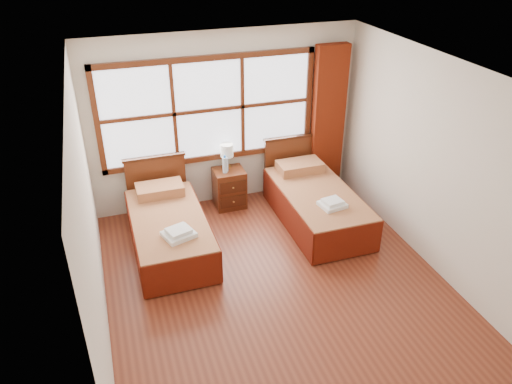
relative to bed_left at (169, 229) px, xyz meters
name	(u,v)px	position (x,y,z in m)	size (l,w,h in m)	color
floor	(277,284)	(1.10, -1.20, -0.28)	(4.50, 4.50, 0.00)	brown
ceiling	(282,74)	(1.10, -1.20, 2.32)	(4.50, 4.50, 0.00)	white
wall_back	(225,120)	(1.10, 1.05, 1.02)	(4.00, 4.00, 0.00)	silver
wall_left	(89,222)	(-0.90, -1.20, 1.02)	(4.50, 4.50, 0.00)	silver
wall_right	(435,166)	(3.10, -1.20, 1.02)	(4.50, 4.50, 0.00)	silver
window	(209,110)	(0.85, 1.01, 1.22)	(3.16, 0.06, 1.56)	white
curtain	(328,119)	(2.70, 0.91, 0.89)	(0.50, 0.16, 2.30)	maroon
bed_left	(169,229)	(0.00, 0.00, 0.00)	(0.96, 1.98, 0.93)	#3C1A0C
bed_right	(315,203)	(2.13, 0.00, 0.01)	(0.99, 2.01, 0.96)	#3C1A0C
nightstand	(229,188)	(1.06, 0.80, 0.02)	(0.45, 0.45, 0.60)	#592813
towels_left	(179,233)	(0.06, -0.53, 0.26)	(0.44, 0.41, 0.11)	white
towels_right	(332,204)	(2.14, -0.49, 0.27)	(0.37, 0.33, 0.10)	white
lamp	(227,151)	(1.07, 0.91, 0.59)	(0.19, 0.19, 0.38)	#C1883E
bottle_near	(225,165)	(0.99, 0.76, 0.44)	(0.07, 0.07, 0.27)	silver
bottle_far	(226,165)	(1.03, 0.80, 0.42)	(0.06, 0.06, 0.23)	silver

